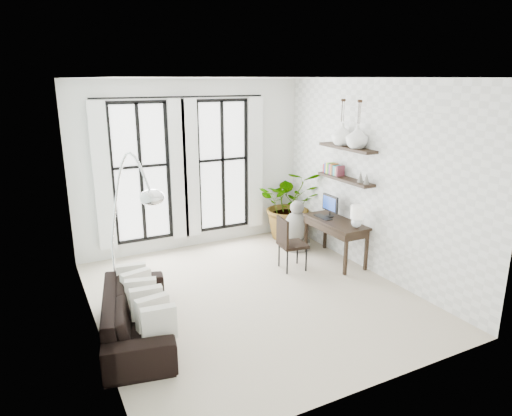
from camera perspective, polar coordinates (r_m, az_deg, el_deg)
floor at (r=7.09m, az=-0.51°, el=-10.89°), size 5.00×5.00×0.00m
ceiling at (r=6.33m, az=-0.59°, el=15.95°), size 5.00×5.00×0.00m
wall_left at (r=5.91m, az=-20.45°, el=-0.78°), size 0.00×5.00×5.00m
wall_right at (r=7.77m, az=14.47°, el=3.55°), size 0.00×5.00×5.00m
wall_back at (r=8.78m, az=-7.92°, el=5.27°), size 4.50×0.00×4.50m
windows at (r=8.66m, az=-9.00°, el=4.81°), size 3.26×0.13×2.65m
wall_shelves at (r=8.11m, az=11.00°, el=5.17°), size 0.25×1.30×0.60m
sofa at (r=6.16m, az=-14.63°, el=-12.67°), size 1.21×2.18×0.60m
throw_pillows at (r=6.09m, az=-13.83°, el=-10.86°), size 0.40×1.52×0.40m
plant at (r=9.35m, az=4.32°, el=0.56°), size 1.66×1.57×1.46m
desk at (r=8.19m, az=10.11°, el=-1.98°), size 0.55×1.30×1.16m
desk_chair at (r=7.82m, az=4.05°, el=-4.05°), size 0.49×0.49×0.93m
arc_lamp at (r=6.06m, az=-15.58°, el=1.76°), size 0.73×1.12×2.32m
buddha at (r=8.84m, az=5.10°, el=-2.58°), size 0.54×0.54×0.96m
vase_a at (r=7.81m, az=12.52°, el=8.69°), size 0.37×0.37×0.38m
vase_b at (r=8.12m, az=10.72°, el=9.05°), size 0.37×0.37×0.38m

